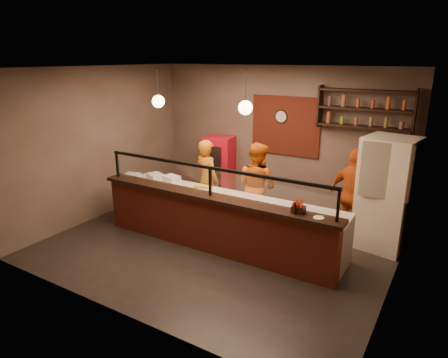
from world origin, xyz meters
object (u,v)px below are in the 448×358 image
Objects in this scene: fridge at (386,194)px; pepper_mill at (294,208)px; cook_mid at (257,186)px; wall_clock at (281,117)px; red_cooler at (219,168)px; pizza_dough at (210,193)px; cook_right at (354,196)px; cook_left at (207,180)px; condiment_caddy at (299,209)px.

fridge reaches higher than pepper_mill.
cook_mid reaches higher than pepper_mill.
wall_clock is at bearing 117.66° from pepper_mill.
red_cooler reaches higher than pizza_dough.
pizza_dough is at bearing 52.53° from cook_right.
cook_mid reaches higher than cook_left.
fridge is 4.01m from red_cooler.
condiment_caddy is at bearing -61.02° from wall_clock.
wall_clock is 0.19× the size of red_cooler.
cook_left is at bearing 22.58° from cook_mid.
red_cooler is 2.23m from pizza_dough.
cook_left is 8.86× the size of condiment_caddy.
fridge reaches higher than cook_left.
cook_left is at bearing 152.71° from pepper_mill.
fridge is at bearing -21.67° from wall_clock.
cook_mid is at bearing 136.06° from condiment_caddy.
red_cooler is at bearing 12.51° from cook_right.
wall_clock reaches higher than pepper_mill.
cook_mid is (1.10, 0.15, 0.02)m from cook_left.
cook_left is at bearing 34.39° from cook_right.
cook_left is 9.21× the size of pepper_mill.
red_cooler is at bearing 140.73° from condiment_caddy.
pizza_dough is 1.97m from condiment_caddy.
wall_clock is at bearing 2.12° from red_cooler.
red_cooler is (-1.56, 1.08, -0.11)m from cook_mid.
cook_left is 0.96× the size of cook_right.
pepper_mill is at bearing -50.61° from red_cooler.
red_cooler is 3.00× the size of pizza_dough.
fridge is 3.98× the size of pizza_dough.
wall_clock is 0.17× the size of cook_left.
cook_left is 0.85× the size of fridge.
fridge is 10.46× the size of condiment_caddy.
cook_mid reaches higher than condiment_caddy.
wall_clock reaches higher than cook_left.
condiment_caddy is 1.04× the size of pepper_mill.
wall_clock is 2.90m from fridge.
condiment_caddy is at bearing 150.66° from cook_mid.
cook_right is at bearing 75.31° from condiment_caddy.
condiment_caddy is at bearing 171.02° from cook_left.
wall_clock is 1.58× the size of pepper_mill.
red_cooler is at bearing 139.40° from pepper_mill.
cook_right is 2.67m from pizza_dough.
cook_left is 2.77m from pepper_mill.
cook_left is 1.32m from red_cooler.
fridge is (2.38, 0.39, 0.14)m from cook_mid.
fridge is (3.48, 0.55, 0.16)m from cook_left.
cook_left reaches higher than pizza_dough.
pepper_mill reaches higher than condiment_caddy.
pepper_mill is at bearing 99.42° from cook_right.
red_cooler is at bearing -179.52° from fridge.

